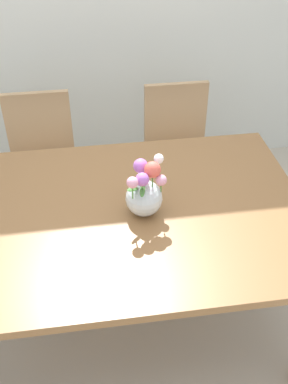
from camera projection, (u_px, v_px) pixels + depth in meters
The scene contains 5 objects.
ground_plane at pixel (130, 313), 2.62m from camera, with size 12.00×12.00×0.00m, color #B7AD99.
dining_table at pixel (127, 223), 2.20m from camera, with size 1.71×1.20×0.76m.
chair_left at pixel (42, 154), 2.98m from camera, with size 0.42×0.42×0.90m.
chair_right at pixel (178, 143), 3.08m from camera, with size 0.42×0.42×0.90m.
flower_vase at pixel (145, 193), 2.07m from camera, with size 0.19×0.19×0.29m.
Camera 1 is at (-0.16, -1.63, 2.16)m, focal length 43.06 mm.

